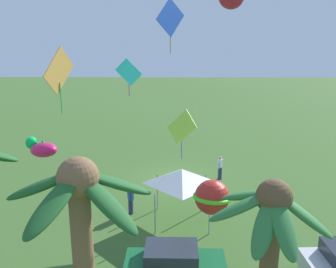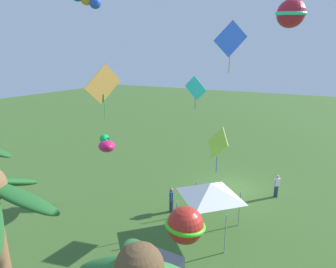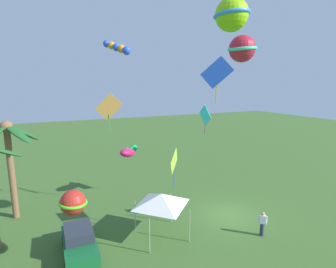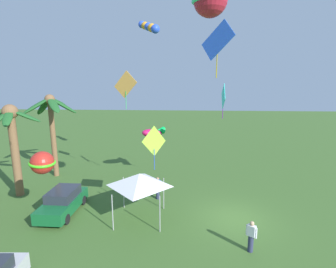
% 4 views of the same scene
% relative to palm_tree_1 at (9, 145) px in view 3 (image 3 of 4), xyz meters
% --- Properties ---
extents(ground_plane, '(120.00, 120.00, 0.00)m').
position_rel_palm_tree_1_xyz_m(ground_plane, '(-6.40, -14.20, -5.39)').
color(ground_plane, '#3D6028').
extents(palm_tree_1, '(4.20, 3.96, 7.08)m').
position_rel_palm_tree_1_xyz_m(palm_tree_1, '(0.00, 0.00, 0.00)').
color(palm_tree_1, brown).
rests_on(palm_tree_1, ground).
extents(parked_car_2, '(3.91, 1.77, 1.51)m').
position_rel_palm_tree_1_xyz_m(parked_car_2, '(-6.34, -3.63, -4.64)').
color(parked_car_2, '#145B2D').
rests_on(parked_car_2, ground).
extents(spectator_0, '(0.37, 0.51, 1.59)m').
position_rel_palm_tree_1_xyz_m(spectator_0, '(-4.02, -9.32, -4.58)').
color(spectator_0, '#2D3351').
rests_on(spectator_0, ground).
extents(spectator_1, '(0.41, 0.45, 1.59)m').
position_rel_palm_tree_1_xyz_m(spectator_1, '(-9.39, -14.37, -4.58)').
color(spectator_1, '#2D3351').
rests_on(spectator_1, ground).
extents(festival_tent, '(2.86, 2.86, 2.85)m').
position_rel_palm_tree_1_xyz_m(festival_tent, '(-6.72, -8.55, -2.92)').
color(festival_tent, '#9E9EA3').
rests_on(festival_tent, ground).
extents(kite_ball_0, '(1.87, 1.88, 1.26)m').
position_rel_palm_tree_1_xyz_m(kite_ball_0, '(-7.69, -3.36, -1.68)').
color(kite_ball_0, red).
extents(kite_diamond_1, '(1.51, 1.18, 2.61)m').
position_rel_palm_tree_1_xyz_m(kite_diamond_1, '(-6.71, -9.43, -0.64)').
color(kite_diamond_1, '#BAF043').
extents(kite_fish_2, '(2.28, 2.20, 1.11)m').
position_rel_palm_tree_1_xyz_m(kite_fish_2, '(0.20, -8.55, -1.50)').
color(kite_fish_2, '#D4185B').
extents(kite_ball_3, '(1.58, 1.59, 1.09)m').
position_rel_palm_tree_1_xyz_m(kite_ball_3, '(-13.29, -8.25, 6.33)').
color(kite_ball_3, '#8AD111').
extents(kite_diamond_4, '(1.59, 1.61, 3.05)m').
position_rel_palm_tree_1_xyz_m(kite_diamond_4, '(-6.10, -12.84, 4.83)').
color(kite_diamond_4, blue).
extents(kite_ball_5, '(2.09, 2.10, 1.40)m').
position_rel_palm_tree_1_xyz_m(kite_ball_5, '(-9.34, -12.10, 5.93)').
color(kite_ball_5, '#B41D31').
extents(kite_diamond_6, '(0.75, 1.91, 2.84)m').
position_rel_palm_tree_1_xyz_m(kite_diamond_6, '(-1.49, -6.70, 2.45)').
color(kite_diamond_6, gold).
extents(kite_tube_7, '(1.99, 1.93, 1.27)m').
position_rel_palm_tree_1_xyz_m(kite_tube_7, '(1.15, -8.20, 7.04)').
color(kite_tube_7, blue).
extents(kite_diamond_8, '(1.65, 0.11, 2.30)m').
position_rel_palm_tree_1_xyz_m(kite_diamond_8, '(-3.58, -13.65, 1.73)').
color(kite_diamond_8, '#34E8D6').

